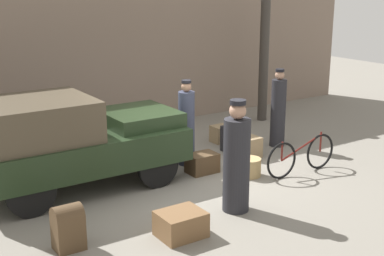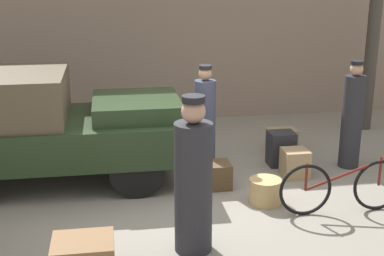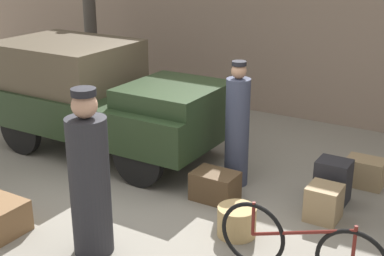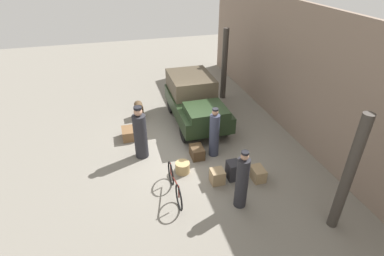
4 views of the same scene
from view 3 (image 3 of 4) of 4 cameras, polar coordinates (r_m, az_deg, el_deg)
name	(u,v)px [view 3 (image 3 of 4)]	position (r m, az deg, el deg)	size (l,w,h in m)	color
ground_plane	(171,199)	(6.99, -2.27, -7.55)	(30.00, 30.00, 0.00)	gray
canopy_pillar_left	(91,27)	(10.74, -10.77, 10.52)	(0.25, 0.25, 3.11)	#38332D
truck	(99,93)	(8.41, -9.91, 3.69)	(3.65, 1.76, 1.67)	black
bicycle	(300,247)	(5.40, 11.45, -12.38)	(1.71, 0.04, 0.75)	black
wicker_basket	(237,221)	(6.14, 4.79, -9.87)	(0.44, 0.44, 0.34)	tan
conductor_in_dark_uniform	(90,181)	(5.63, -10.86, -5.55)	(0.43, 0.43, 1.81)	#232328
porter_with_bicycle	(237,129)	(7.12, 4.84, -0.11)	(0.32, 0.32, 1.71)	#33384C
trunk_large_brown	(333,181)	(7.04, 14.78, -5.49)	(0.41, 0.35, 0.56)	#232328
trunk_umber_medium	(324,203)	(6.60, 13.88, -7.75)	(0.38, 0.39, 0.43)	#937A56
suitcase_small_leather	(215,186)	(6.90, 2.48, -6.20)	(0.57, 0.40, 0.38)	#4C3823
suitcase_tan_flat	(365,172)	(7.63, 17.97, -4.51)	(0.50, 0.35, 0.38)	#937A56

